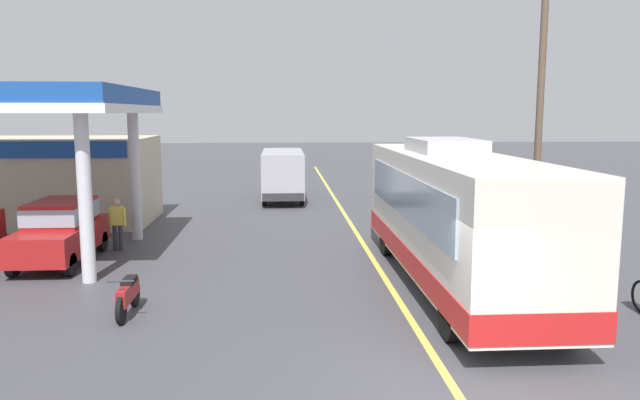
# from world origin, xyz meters

# --- Properties ---
(ground) EXTENTS (120.00, 120.00, 0.00)m
(ground) POSITION_xyz_m (0.00, 20.00, 0.00)
(ground) COLOR #424247
(lane_divider_stripe) EXTENTS (0.16, 50.00, 0.01)m
(lane_divider_stripe) POSITION_xyz_m (0.00, 15.00, 0.00)
(lane_divider_stripe) COLOR #D8CC4C
(lane_divider_stripe) RESTS_ON ground
(coach_bus_main) EXTENTS (2.60, 11.04, 3.69)m
(coach_bus_main) POSITION_xyz_m (1.63, 5.77, 1.72)
(coach_bus_main) COLOR silver
(coach_bus_main) RESTS_ON ground
(gas_station_roadside) EXTENTS (9.10, 11.95, 5.10)m
(gas_station_roadside) POSITION_xyz_m (-11.44, 13.41, 2.63)
(gas_station_roadside) COLOR #194799
(gas_station_roadside) RESTS_ON ground
(car_at_pump) EXTENTS (1.70, 4.20, 1.82)m
(car_at_pump) POSITION_xyz_m (-9.19, 8.72, 1.01)
(car_at_pump) COLOR maroon
(car_at_pump) RESTS_ON ground
(minibus_opposing_lane) EXTENTS (2.04, 6.13, 2.44)m
(minibus_opposing_lane) POSITION_xyz_m (-2.65, 21.38, 1.47)
(minibus_opposing_lane) COLOR #A5A5AD
(minibus_opposing_lane) RESTS_ON ground
(motorcycle_parked_forecourt) EXTENTS (0.55, 1.80, 0.92)m
(motorcycle_parked_forecourt) POSITION_xyz_m (-6.09, 3.83, 0.44)
(motorcycle_parked_forecourt) COLOR black
(motorcycle_parked_forecourt) RESTS_ON ground
(pedestrian_near_pump) EXTENTS (0.55, 0.22, 1.66)m
(pedestrian_near_pump) POSITION_xyz_m (-8.54, 8.39, 0.93)
(pedestrian_near_pump) COLOR #33333F
(pedestrian_near_pump) RESTS_ON ground
(pedestrian_by_shop) EXTENTS (0.55, 0.22, 1.66)m
(pedestrian_by_shop) POSITION_xyz_m (-7.97, 10.24, 0.93)
(pedestrian_by_shop) COLOR #33333F
(pedestrian_by_shop) RESTS_ON ground
(utility_pole_roadside) EXTENTS (1.80, 0.24, 8.83)m
(utility_pole_roadside) POSITION_xyz_m (6.00, 11.00, 4.60)
(utility_pole_roadside) COLOR brown
(utility_pole_roadside) RESTS_ON ground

